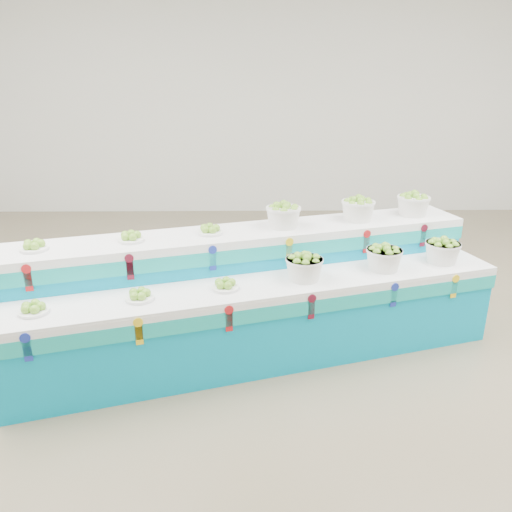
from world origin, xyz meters
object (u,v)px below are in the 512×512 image
basket_lower_left (304,267)px  plate_upper_mid (131,236)px  display_stand (256,295)px  basket_upper_right (413,204)px

basket_lower_left → plate_upper_mid: size_ratio=1.41×
display_stand → basket_upper_right: basket_upper_right is taller
display_stand → basket_upper_right: size_ratio=13.33×
basket_lower_left → basket_upper_right: 1.45m
plate_upper_mid → basket_upper_right: bearing=16.5°
display_stand → plate_upper_mid: bearing=165.7°
display_stand → basket_upper_right: bearing=8.7°
basket_upper_right → display_stand: bearing=-154.8°
plate_upper_mid → basket_upper_right: (2.55, 0.76, 0.07)m
plate_upper_mid → basket_upper_right: basket_upper_right is taller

